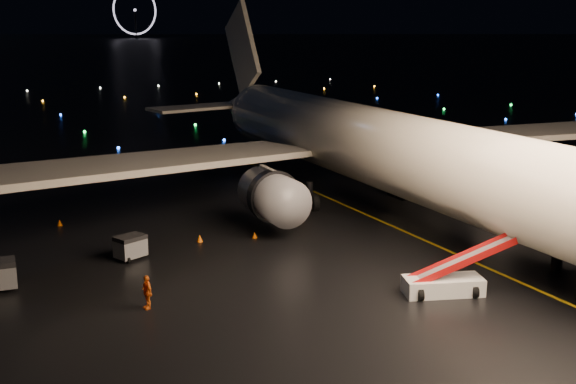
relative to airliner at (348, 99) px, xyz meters
name	(u,v)px	position (x,y,z in m)	size (l,w,h in m)	color
lane_centre	(407,232)	(-1.26, -11.38, -9.07)	(0.25, 80.00, 0.02)	gold
airliner	(348,99)	(0.00, 0.00, 0.00)	(64.12, 60.92, 18.17)	beige
belt_loader	(444,268)	(-6.77, -22.88, -7.44)	(6.76, 1.84, 3.28)	silver
crew_c	(147,292)	(-23.03, -17.48, -8.10)	(1.15, 0.48, 1.96)	orange
safety_cone_0	(255,235)	(-12.27, -7.61, -8.86)	(0.40, 0.40, 0.45)	#FB6404
safety_cone_1	(303,214)	(-6.39, -4.02, -8.82)	(0.47, 0.47, 0.53)	#FB6404
safety_cone_2	(200,238)	(-16.25, -6.71, -8.82)	(0.46, 0.46, 0.53)	#FB6404
safety_cone_3	(60,222)	(-24.80, 2.18, -8.83)	(0.44, 0.44, 0.50)	#FB6404
ferris_wheel	(135,12)	(156.74, 693.62, 16.92)	(50.00, 4.00, 52.00)	black
taxiway_lights	(58,111)	(-13.26, 79.62, -8.90)	(164.00, 92.00, 0.36)	black
baggage_cart_0	(130,247)	(-21.75, -8.44, -8.26)	(1.93, 1.35, 1.64)	gray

